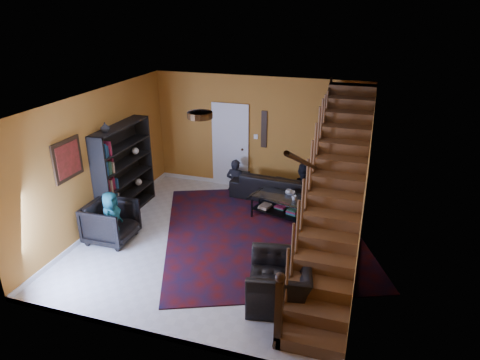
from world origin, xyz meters
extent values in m
plane|color=beige|center=(0.00, 0.00, 0.00)|extent=(5.50, 5.50, 0.00)
plane|color=#B06D27|center=(0.00, 2.75, 1.40)|extent=(5.20, 0.00, 5.20)
plane|color=#B06D27|center=(0.00, -2.75, 1.40)|extent=(5.20, 0.00, 5.20)
plane|color=#B06D27|center=(-2.60, 0.00, 1.40)|extent=(0.00, 5.50, 5.50)
plane|color=#B06D27|center=(2.60, 0.00, 1.40)|extent=(0.00, 5.50, 5.50)
plane|color=white|center=(0.00, 0.00, 2.80)|extent=(5.50, 5.50, 0.00)
cube|color=silver|center=(0.00, 2.74, 0.05)|extent=(5.20, 0.02, 0.10)
cube|color=silver|center=(-2.59, 0.00, 0.05)|extent=(0.02, 5.50, 0.10)
cube|color=#B06D27|center=(2.12, 0.00, 1.32)|extent=(0.95, 4.92, 2.83)
cube|color=black|center=(1.67, 0.00, 1.40)|extent=(0.04, 5.02, 3.02)
cylinder|color=black|center=(1.70, 0.00, 1.85)|extent=(0.07, 4.20, 2.44)
cube|color=black|center=(1.70, -2.40, 0.55)|extent=(0.10, 0.10, 1.10)
cube|color=black|center=(-2.41, 0.60, 1.00)|extent=(0.35, 1.80, 2.00)
cube|color=black|center=(-2.41, 0.60, 0.40)|extent=(0.35, 1.72, 0.03)
cube|color=black|center=(-2.41, 0.60, 1.16)|extent=(0.35, 1.72, 0.03)
cube|color=silver|center=(-0.70, 2.73, 1.02)|extent=(0.82, 0.05, 2.05)
cube|color=maroon|center=(-2.57, -0.90, 1.75)|extent=(0.04, 0.74, 0.74)
cube|color=black|center=(0.15, 2.73, 1.55)|extent=(0.14, 0.03, 0.90)
cylinder|color=#3F2814|center=(0.00, -0.80, 2.74)|extent=(0.40, 0.40, 0.10)
cube|color=#440C0C|center=(0.72, 0.57, 0.01)|extent=(5.25, 5.55, 0.02)
imported|color=black|center=(0.61, 2.30, 0.31)|extent=(2.18, 0.95, 0.62)
imported|color=black|center=(-2.05, -0.59, 0.40)|extent=(0.89, 0.86, 0.80)
imported|color=black|center=(1.50, -1.43, 0.36)|extent=(1.15, 1.26, 0.72)
imported|color=black|center=(-0.45, 2.35, 0.20)|extent=(0.49, 0.34, 1.30)
imported|color=black|center=(1.19, 2.35, 0.24)|extent=(0.70, 0.56, 1.38)
imported|color=#1B6268|center=(-1.95, -0.69, 0.55)|extent=(0.40, 0.57, 1.09)
cube|color=black|center=(0.32, 1.14, 0.23)|extent=(0.04, 0.04, 0.45)
cube|color=black|center=(1.46, 1.14, 0.23)|extent=(0.04, 0.04, 0.45)
cube|color=black|center=(0.32, 1.79, 0.23)|extent=(0.04, 0.04, 0.45)
cube|color=black|center=(1.46, 1.79, 0.23)|extent=(0.04, 0.04, 0.45)
cube|color=black|center=(0.89, 1.46, 0.12)|extent=(1.28, 0.95, 0.02)
cube|color=silver|center=(0.89, 1.46, 0.45)|extent=(1.36, 1.02, 0.02)
imported|color=#999999|center=(1.02, 1.63, 0.51)|extent=(0.12, 0.12, 0.10)
imported|color=#999999|center=(1.19, 1.35, 0.51)|extent=(0.13, 0.13, 0.10)
imported|color=#999999|center=(1.05, 1.62, 0.49)|extent=(0.24, 0.24, 0.05)
imported|color=#999999|center=(-2.41, 0.10, 2.10)|extent=(0.18, 0.18, 0.19)
cylinder|color=red|center=(-1.98, -0.79, 0.11)|extent=(0.19, 0.19, 0.18)
camera|label=1|loc=(2.57, -6.86, 4.40)|focal=32.00mm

